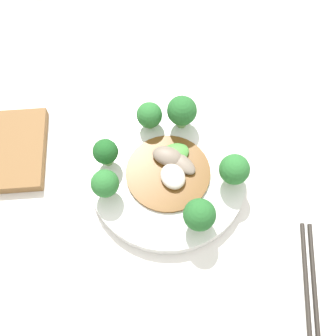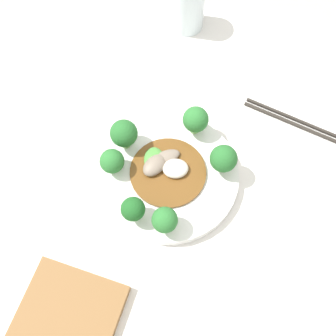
{
  "view_description": "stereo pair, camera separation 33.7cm",
  "coord_description": "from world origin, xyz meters",
  "px_view_note": "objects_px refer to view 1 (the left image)",
  "views": [
    {
      "loc": [
        -0.12,
        0.24,
        1.39
      ],
      "look_at": [
        -0.04,
        -0.03,
        0.82
      ],
      "focal_mm": 42.0,
      "sensor_mm": 36.0,
      "label": 1
    },
    {
      "loc": [
        0.21,
        0.17,
        1.46
      ],
      "look_at": [
        -0.04,
        -0.03,
        0.82
      ],
      "focal_mm": 42.0,
      "sensor_mm": 36.0,
      "label": 2
    }
  ],
  "objects_px": {
    "broccoli_east": "(106,152)",
    "chopsticks": "(311,289)",
    "plate": "(168,176)",
    "broccoli_south": "(182,111)",
    "stirfry_center": "(171,167)",
    "broccoli_southeast": "(149,115)",
    "broccoli_northeast": "(105,184)",
    "broccoli_northwest": "(199,215)",
    "broccoli_west": "(234,170)"
  },
  "relations": [
    {
      "from": "broccoli_east",
      "to": "chopsticks",
      "type": "bearing_deg",
      "value": 163.36
    },
    {
      "from": "plate",
      "to": "broccoli_south",
      "type": "relative_size",
      "value": 3.91
    },
    {
      "from": "broccoli_south",
      "to": "chopsticks",
      "type": "relative_size",
      "value": 0.33
    },
    {
      "from": "stirfry_center",
      "to": "broccoli_southeast",
      "type": "bearing_deg",
      "value": -51.16
    },
    {
      "from": "plate",
      "to": "broccoli_south",
      "type": "height_order",
      "value": "broccoli_south"
    },
    {
      "from": "broccoli_southeast",
      "to": "broccoli_northeast",
      "type": "bearing_deg",
      "value": 79.58
    },
    {
      "from": "broccoli_southeast",
      "to": "stirfry_center",
      "type": "distance_m",
      "value": 0.1
    },
    {
      "from": "plate",
      "to": "broccoli_northwest",
      "type": "height_order",
      "value": "broccoli_northwest"
    },
    {
      "from": "plate",
      "to": "broccoli_northeast",
      "type": "relative_size",
      "value": 4.44
    },
    {
      "from": "broccoli_southeast",
      "to": "broccoli_west",
      "type": "relative_size",
      "value": 0.85
    },
    {
      "from": "broccoli_northwest",
      "to": "broccoli_northeast",
      "type": "height_order",
      "value": "broccoli_northwest"
    },
    {
      "from": "chopsticks",
      "to": "broccoli_east",
      "type": "bearing_deg",
      "value": -16.64
    },
    {
      "from": "broccoli_west",
      "to": "broccoli_northeast",
      "type": "height_order",
      "value": "broccoli_west"
    },
    {
      "from": "broccoli_northwest",
      "to": "chopsticks",
      "type": "height_order",
      "value": "broccoli_northwest"
    },
    {
      "from": "broccoli_northeast",
      "to": "chopsticks",
      "type": "xyz_separation_m",
      "value": [
        -0.34,
        0.05,
        -0.06
      ]
    },
    {
      "from": "plate",
      "to": "broccoli_east",
      "type": "xyz_separation_m",
      "value": [
        0.1,
        0.01,
        0.05
      ]
    },
    {
      "from": "plate",
      "to": "broccoli_southeast",
      "type": "bearing_deg",
      "value": -55.18
    },
    {
      "from": "plate",
      "to": "broccoli_south",
      "type": "bearing_deg",
      "value": -87.29
    },
    {
      "from": "broccoli_northeast",
      "to": "stirfry_center",
      "type": "xyz_separation_m",
      "value": [
        -0.09,
        -0.07,
        -0.03
      ]
    },
    {
      "from": "broccoli_northwest",
      "to": "broccoli_east",
      "type": "xyz_separation_m",
      "value": [
        0.17,
        -0.06,
        -0.0
      ]
    },
    {
      "from": "plate",
      "to": "broccoli_northeast",
      "type": "height_order",
      "value": "broccoli_northeast"
    },
    {
      "from": "broccoli_northwest",
      "to": "broccoli_northeast",
      "type": "xyz_separation_m",
      "value": [
        0.15,
        -0.01,
        -0.0
      ]
    },
    {
      "from": "broccoli_west",
      "to": "broccoli_east",
      "type": "bearing_deg",
      "value": 7.26
    },
    {
      "from": "stirfry_center",
      "to": "broccoli_west",
      "type": "bearing_deg",
      "value": -174.65
    },
    {
      "from": "broccoli_east",
      "to": "broccoli_northeast",
      "type": "relative_size",
      "value": 0.98
    },
    {
      "from": "plate",
      "to": "stirfry_center",
      "type": "xyz_separation_m",
      "value": [
        -0.0,
        -0.01,
        0.02
      ]
    },
    {
      "from": "stirfry_center",
      "to": "broccoli_east",
      "type": "bearing_deg",
      "value": 9.08
    },
    {
      "from": "plate",
      "to": "broccoli_southeast",
      "type": "xyz_separation_m",
      "value": [
        0.06,
        -0.08,
        0.04
      ]
    },
    {
      "from": "broccoli_southeast",
      "to": "broccoli_northwest",
      "type": "distance_m",
      "value": 0.2
    },
    {
      "from": "broccoli_east",
      "to": "stirfry_center",
      "type": "bearing_deg",
      "value": -170.92
    },
    {
      "from": "broccoli_south",
      "to": "broccoli_northeast",
      "type": "xyz_separation_m",
      "value": [
        0.08,
        0.16,
        -0.0
      ]
    },
    {
      "from": "broccoli_southeast",
      "to": "chopsticks",
      "type": "bearing_deg",
      "value": 147.83
    },
    {
      "from": "broccoli_southeast",
      "to": "stirfry_center",
      "type": "bearing_deg",
      "value": 128.84
    },
    {
      "from": "broccoli_southeast",
      "to": "broccoli_south",
      "type": "bearing_deg",
      "value": -161.42
    },
    {
      "from": "broccoli_northwest",
      "to": "chopsticks",
      "type": "distance_m",
      "value": 0.2
    },
    {
      "from": "broccoli_southeast",
      "to": "chopsticks",
      "type": "distance_m",
      "value": 0.38
    },
    {
      "from": "stirfry_center",
      "to": "chopsticks",
      "type": "relative_size",
      "value": 0.69
    },
    {
      "from": "broccoli_northeast",
      "to": "stirfry_center",
      "type": "height_order",
      "value": "broccoli_northeast"
    },
    {
      "from": "broccoli_southeast",
      "to": "plate",
      "type": "bearing_deg",
      "value": 124.82
    },
    {
      "from": "broccoli_west",
      "to": "chopsticks",
      "type": "distance_m",
      "value": 0.21
    },
    {
      "from": "broccoli_southeast",
      "to": "broccoli_northwest",
      "type": "height_order",
      "value": "broccoli_northwest"
    },
    {
      "from": "broccoli_west",
      "to": "broccoli_northeast",
      "type": "relative_size",
      "value": 1.07
    },
    {
      "from": "broccoli_southeast",
      "to": "broccoli_northeast",
      "type": "relative_size",
      "value": 0.91
    },
    {
      "from": "stirfry_center",
      "to": "broccoli_northeast",
      "type": "bearing_deg",
      "value": 39.15
    },
    {
      "from": "chopsticks",
      "to": "broccoli_northeast",
      "type": "bearing_deg",
      "value": -9.08
    },
    {
      "from": "broccoli_west",
      "to": "broccoli_east",
      "type": "relative_size",
      "value": 1.09
    },
    {
      "from": "broccoli_southeast",
      "to": "chopsticks",
      "type": "relative_size",
      "value": 0.26
    },
    {
      "from": "broccoli_south",
      "to": "chopsticks",
      "type": "xyz_separation_m",
      "value": [
        -0.26,
        0.22,
        -0.06
      ]
    },
    {
      "from": "broccoli_northwest",
      "to": "broccoli_east",
      "type": "relative_size",
      "value": 1.1
    },
    {
      "from": "broccoli_south",
      "to": "broccoli_northwest",
      "type": "distance_m",
      "value": 0.19
    }
  ]
}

